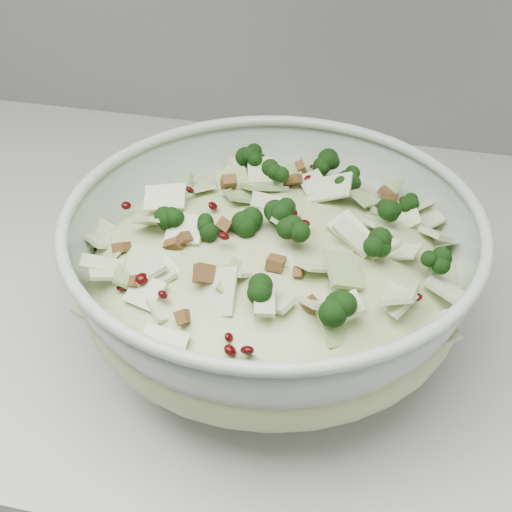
{
  "coord_description": "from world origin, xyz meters",
  "views": [
    {
      "loc": [
        0.43,
        1.17,
        1.33
      ],
      "look_at": [
        0.33,
        1.59,
        0.99
      ],
      "focal_mm": 50.0,
      "sensor_mm": 36.0,
      "label": 1
    }
  ],
  "objects": [
    {
      "name": "counter",
      "position": [
        0.0,
        1.7,
        0.45
      ],
      "size": [
        3.6,
        0.6,
        0.9
      ],
      "primitive_type": "cube",
      "color": "#A5A5A0",
      "rests_on": "floor"
    },
    {
      "name": "mixing_bowl",
      "position": [
        0.34,
        1.6,
        0.97
      ],
      "size": [
        0.42,
        0.42,
        0.13
      ],
      "rotation": [
        0.0,
        0.0,
        -0.4
      ],
      "color": "#ACBDAC",
      "rests_on": "counter"
    },
    {
      "name": "salad",
      "position": [
        0.34,
        1.6,
        0.99
      ],
      "size": [
        0.42,
        0.42,
        0.13
      ],
      "rotation": [
        0.0,
        0.0,
        -0.67
      ],
      "color": "#B3BA7F",
      "rests_on": "mixing_bowl"
    }
  ]
}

